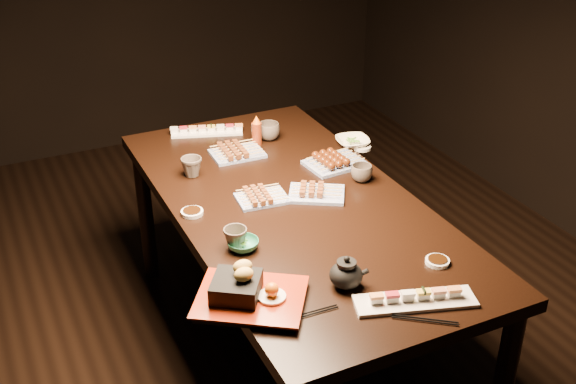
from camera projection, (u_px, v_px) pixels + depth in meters
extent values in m
plane|color=black|center=(257.00, 369.00, 3.06)|extent=(5.00, 5.00, 0.00)
cube|color=black|center=(293.00, 281.00, 2.97)|extent=(1.33, 1.97, 0.75)
imported|color=#2D8A65|center=(243.00, 245.00, 2.49)|extent=(0.15, 0.15, 0.03)
imported|color=white|center=(353.00, 142.00, 3.24)|extent=(0.17, 0.17, 0.04)
imported|color=#4A4038|center=(235.00, 238.00, 2.49)|extent=(0.12, 0.12, 0.08)
imported|color=#4A4038|center=(362.00, 173.00, 2.93)|extent=(0.10, 0.10, 0.07)
imported|color=#4A4038|center=(192.00, 167.00, 2.97)|extent=(0.10, 0.10, 0.08)
imported|color=#4A4038|center=(269.00, 131.00, 3.29)|extent=(0.12, 0.12, 0.08)
cylinder|color=maroon|center=(257.00, 130.00, 3.23)|extent=(0.05, 0.05, 0.14)
cylinder|color=white|center=(192.00, 212.00, 2.71)|extent=(0.09, 0.09, 0.01)
cylinder|color=white|center=(362.00, 147.00, 3.22)|extent=(0.10, 0.10, 0.01)
cylinder|color=white|center=(437.00, 261.00, 2.42)|extent=(0.09, 0.09, 0.01)
cylinder|color=white|center=(221.00, 156.00, 3.14)|extent=(0.10, 0.10, 0.01)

